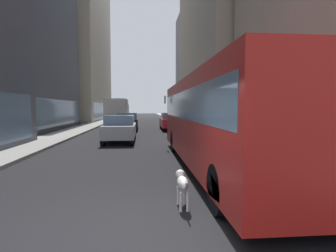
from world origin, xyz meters
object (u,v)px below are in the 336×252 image
car_silver_sedan (120,128)px  box_truck (117,111)px  dalmatian_dog (182,183)px  car_black_suv (127,122)px  car_red_coupe (171,121)px  transit_bus (219,116)px

car_silver_sedan → box_truck: 16.13m
box_truck → dalmatian_dog: size_ratio=7.79×
car_black_suv → dalmatian_dog: car_black_suv is taller
dalmatian_dog → car_red_coupe: bearing=84.8°
car_red_coupe → box_truck: (-5.60, 7.56, 0.84)m
car_silver_sedan → transit_bus: bearing=-62.0°
transit_bus → box_truck: bearing=103.4°
dalmatian_dog → box_truck: bearing=98.0°
transit_bus → dalmatian_dog: bearing=-116.0°
car_silver_sedan → dalmatian_dog: (2.21, -11.20, -0.31)m
transit_bus → car_black_suv: transit_bus is taller
car_silver_sedan → car_red_coupe: 9.36m
car_black_suv → car_silver_sedan: size_ratio=0.96×
box_truck → car_black_suv: bearing=-78.6°
car_black_suv → box_truck: 8.11m
car_red_coupe → dalmatian_dog: (-1.79, -19.66, -0.31)m
car_silver_sedan → box_truck: size_ratio=0.57×
car_silver_sedan → dalmatian_dog: car_silver_sedan is taller
box_truck → dalmatian_dog: box_truck is taller
transit_bus → car_silver_sedan: bearing=118.0°
car_silver_sedan → box_truck: (-1.60, 16.03, 0.84)m
car_black_suv → box_truck: box_truck is taller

